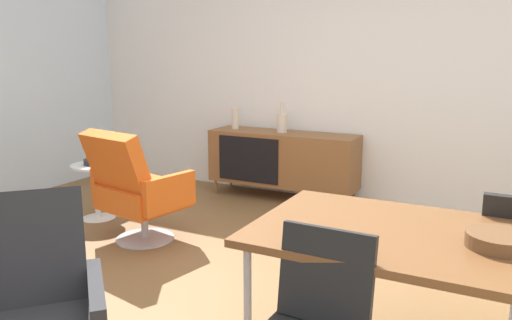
{
  "coord_description": "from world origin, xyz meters",
  "views": [
    {
      "loc": [
        1.58,
        -2.45,
        1.51
      ],
      "look_at": [
        -0.01,
        0.63,
        0.78
      ],
      "focal_mm": 34.92,
      "sensor_mm": 36.0,
      "label": 1
    }
  ],
  "objects_px": {
    "sideboard": "(282,158)",
    "vase_cobalt": "(235,119)",
    "fruit_bowl": "(95,160)",
    "side_table_round": "(96,185)",
    "lounge_chair_red": "(136,187)",
    "wooden_bowl_on_table": "(499,241)",
    "vase_sculptural_dark": "(282,122)",
    "dining_table": "(435,246)",
    "armchair_black_shell": "(12,317)"
  },
  "relations": [
    {
      "from": "sideboard",
      "to": "fruit_bowl",
      "type": "distance_m",
      "value": 1.91
    },
    {
      "from": "lounge_chair_red",
      "to": "fruit_bowl",
      "type": "xyz_separation_m",
      "value": [
        -0.75,
        0.31,
        0.09
      ]
    },
    {
      "from": "vase_sculptural_dark",
      "to": "side_table_round",
      "type": "distance_m",
      "value": 1.97
    },
    {
      "from": "vase_cobalt",
      "to": "armchair_black_shell",
      "type": "xyz_separation_m",
      "value": [
        0.98,
        -3.56,
        -0.37
      ]
    },
    {
      "from": "wooden_bowl_on_table",
      "to": "fruit_bowl",
      "type": "xyz_separation_m",
      "value": [
        -3.41,
        1.18,
        -0.21
      ]
    },
    {
      "from": "vase_cobalt",
      "to": "side_table_round",
      "type": "height_order",
      "value": "vase_cobalt"
    },
    {
      "from": "sideboard",
      "to": "wooden_bowl_on_table",
      "type": "relative_size",
      "value": 6.15
    },
    {
      "from": "sideboard",
      "to": "vase_sculptural_dark",
      "type": "xyz_separation_m",
      "value": [
        -0.01,
        0.0,
        0.39
      ]
    },
    {
      "from": "wooden_bowl_on_table",
      "to": "side_table_round",
      "type": "height_order",
      "value": "wooden_bowl_on_table"
    },
    {
      "from": "fruit_bowl",
      "to": "armchair_black_shell",
      "type": "bearing_deg",
      "value": -51.95
    },
    {
      "from": "armchair_black_shell",
      "to": "fruit_bowl",
      "type": "relative_size",
      "value": 4.73
    },
    {
      "from": "sideboard",
      "to": "lounge_chair_red",
      "type": "relative_size",
      "value": 1.69
    },
    {
      "from": "fruit_bowl",
      "to": "side_table_round",
      "type": "bearing_deg",
      "value": 151.56
    },
    {
      "from": "vase_cobalt",
      "to": "lounge_chair_red",
      "type": "relative_size",
      "value": 0.24
    },
    {
      "from": "vase_cobalt",
      "to": "vase_sculptural_dark",
      "type": "relative_size",
      "value": 0.72
    },
    {
      "from": "vase_cobalt",
      "to": "fruit_bowl",
      "type": "relative_size",
      "value": 1.15
    },
    {
      "from": "dining_table",
      "to": "lounge_chair_red",
      "type": "relative_size",
      "value": 1.69
    },
    {
      "from": "side_table_round",
      "to": "vase_cobalt",
      "type": "bearing_deg",
      "value": 63.54
    },
    {
      "from": "armchair_black_shell",
      "to": "lounge_chair_red",
      "type": "bearing_deg",
      "value": 116.77
    },
    {
      "from": "vase_sculptural_dark",
      "to": "side_table_round",
      "type": "xyz_separation_m",
      "value": [
        -1.27,
        -1.41,
        -0.51
      ]
    },
    {
      "from": "sideboard",
      "to": "dining_table",
      "type": "height_order",
      "value": "dining_table"
    },
    {
      "from": "wooden_bowl_on_table",
      "to": "fruit_bowl",
      "type": "bearing_deg",
      "value": 160.98
    },
    {
      "from": "vase_sculptural_dark",
      "to": "fruit_bowl",
      "type": "height_order",
      "value": "vase_sculptural_dark"
    },
    {
      "from": "side_table_round",
      "to": "fruit_bowl",
      "type": "relative_size",
      "value": 2.6
    },
    {
      "from": "wooden_bowl_on_table",
      "to": "lounge_chair_red",
      "type": "bearing_deg",
      "value": 161.97
    },
    {
      "from": "armchair_black_shell",
      "to": "vase_sculptural_dark",
      "type": "bearing_deg",
      "value": 96.59
    },
    {
      "from": "vase_cobalt",
      "to": "armchair_black_shell",
      "type": "height_order",
      "value": "vase_cobalt"
    },
    {
      "from": "dining_table",
      "to": "side_table_round",
      "type": "distance_m",
      "value": 3.4
    },
    {
      "from": "dining_table",
      "to": "armchair_black_shell",
      "type": "relative_size",
      "value": 1.69
    },
    {
      "from": "vase_cobalt",
      "to": "fruit_bowl",
      "type": "bearing_deg",
      "value": -116.45
    },
    {
      "from": "vase_cobalt",
      "to": "vase_sculptural_dark",
      "type": "height_order",
      "value": "vase_sculptural_dark"
    },
    {
      "from": "dining_table",
      "to": "armchair_black_shell",
      "type": "distance_m",
      "value": 1.8
    },
    {
      "from": "vase_cobalt",
      "to": "armchair_black_shell",
      "type": "bearing_deg",
      "value": -74.66
    },
    {
      "from": "lounge_chair_red",
      "to": "fruit_bowl",
      "type": "height_order",
      "value": "lounge_chair_red"
    },
    {
      "from": "sideboard",
      "to": "vase_cobalt",
      "type": "xyz_separation_m",
      "value": [
        -0.58,
        0.0,
        0.4
      ]
    },
    {
      "from": "lounge_chair_red",
      "to": "side_table_round",
      "type": "distance_m",
      "value": 0.83
    },
    {
      "from": "sideboard",
      "to": "lounge_chair_red",
      "type": "xyz_separation_m",
      "value": [
        -0.53,
        -1.72,
        0.03
      ]
    },
    {
      "from": "vase_sculptural_dark",
      "to": "armchair_black_shell",
      "type": "relative_size",
      "value": 0.34
    },
    {
      "from": "wooden_bowl_on_table",
      "to": "armchair_black_shell",
      "type": "relative_size",
      "value": 0.27
    },
    {
      "from": "sideboard",
      "to": "fruit_bowl",
      "type": "relative_size",
      "value": 8.0
    },
    {
      "from": "armchair_black_shell",
      "to": "dining_table",
      "type": "bearing_deg",
      "value": 33.58
    },
    {
      "from": "vase_cobalt",
      "to": "vase_sculptural_dark",
      "type": "bearing_deg",
      "value": 0.0
    },
    {
      "from": "dining_table",
      "to": "armchair_black_shell",
      "type": "height_order",
      "value": "armchair_black_shell"
    },
    {
      "from": "dining_table",
      "to": "sideboard",
      "type": "bearing_deg",
      "value": 126.29
    },
    {
      "from": "fruit_bowl",
      "to": "dining_table",
      "type": "bearing_deg",
      "value": -20.11
    },
    {
      "from": "wooden_bowl_on_table",
      "to": "vase_cobalt",
      "type": "bearing_deg",
      "value": 136.29
    },
    {
      "from": "sideboard",
      "to": "vase_cobalt",
      "type": "height_order",
      "value": "vase_cobalt"
    },
    {
      "from": "sideboard",
      "to": "vase_cobalt",
      "type": "bearing_deg",
      "value": 179.81
    },
    {
      "from": "wooden_bowl_on_table",
      "to": "sideboard",
      "type": "bearing_deg",
      "value": 129.49
    },
    {
      "from": "dining_table",
      "to": "armchair_black_shell",
      "type": "bearing_deg",
      "value": -146.42
    }
  ]
}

